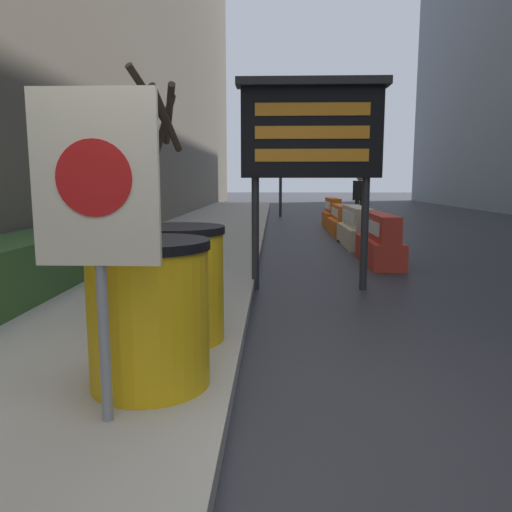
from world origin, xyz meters
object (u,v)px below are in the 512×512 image
Objects in this scene: jersey_barrier_red_striped at (379,242)px; jersey_barrier_orange_far at (333,214)px; warning_sign at (96,199)px; traffic_cone_far at (369,238)px; message_board at (311,133)px; barrel_drum_middle at (177,283)px; jersey_barrier_orange_near at (342,221)px; barrel_drum_foreground at (149,313)px; traffic_cone_mid at (346,229)px; pedestrian_worker at (360,195)px; jersey_barrier_cream at (357,229)px; traffic_cone_near at (351,226)px; traffic_light_near_curb at (281,144)px.

jersey_barrier_red_striped is 7.15m from jersey_barrier_orange_far.
traffic_cone_far is at bearing 69.46° from warning_sign.
message_board is 1.47× the size of jersey_barrier_red_striped.
barrel_drum_middle is at bearing -119.13° from jersey_barrier_red_striped.
jersey_barrier_orange_near is at bearing 91.46° from traffic_cone_far.
barrel_drum_foreground is 0.53× the size of jersey_barrier_orange_near.
traffic_cone_mid is 5.05m from pedestrian_worker.
jersey_barrier_cream is (1.38, 4.62, -1.68)m from message_board.
barrel_drum_middle is 0.51× the size of jersey_barrier_red_striped.
warning_sign is at bearing -105.70° from traffic_cone_mid.
traffic_cone_far is (2.74, 7.12, -0.32)m from barrel_drum_foreground.
traffic_cone_mid is at bearing 92.74° from jersey_barrier_red_striped.
barrel_drum_middle reaches higher than traffic_cone_near.
jersey_barrier_red_striped is 3.12m from traffic_cone_mid.
jersey_barrier_orange_near is 2.17m from jersey_barrier_orange_far.
traffic_light_near_curb is at bearing 99.46° from traffic_cone_far.
traffic_cone_far is (0.09, -5.73, -0.10)m from jersey_barrier_orange_far.
message_board reaches higher than jersey_barrier_cream.
traffic_light_near_curb is (-1.60, 4.45, 2.51)m from jersey_barrier_orange_far.
traffic_cone_near is 0.79m from traffic_cone_mid.
message_board is 4.25m from traffic_cone_far.
warning_sign is 8.22m from traffic_cone_far.
warning_sign is at bearing -103.09° from barrel_drum_foreground.
barrel_drum_middle is at bearing -113.92° from traffic_cone_far.
pedestrian_worker is (0.89, 4.12, 0.68)m from traffic_cone_near.
barrel_drum_middle is 1.48× the size of traffic_cone_mid.
message_board reaches higher than pedestrian_worker.
warning_sign reaches higher than traffic_cone_near.
jersey_barrier_cream is at bearing -90.00° from jersey_barrier_orange_far.
barrel_drum_foreground is 13.12m from jersey_barrier_orange_far.
jersey_barrier_cream is 1.30× the size of pedestrian_worker.
jersey_barrier_cream is 0.66m from traffic_cone_mid.
jersey_barrier_orange_near is 3.23m from pedestrian_worker.
message_board reaches higher than jersey_barrier_orange_far.
barrel_drum_foreground is 9.16m from traffic_cone_mid.
jersey_barrier_orange_far is at bearing 91.46° from traffic_cone_near.
jersey_barrier_red_striped is 11.98m from traffic_light_near_curb.
jersey_barrier_red_striped is at bearing -93.64° from traffic_cone_far.
jersey_barrier_red_striped reaches higher than jersey_barrier_cream.
warning_sign is 13.68m from jersey_barrier_orange_far.
traffic_cone_near is (1.46, 6.02, -1.75)m from message_board.
jersey_barrier_red_striped is at bearing -91.23° from traffic_cone_near.
pedestrian_worker is at bearing 72.05° from jersey_barrier_orange_near.
warning_sign reaches higher than pedestrian_worker.
traffic_cone_near is at bearing 90.17° from traffic_cone_far.
traffic_light_near_curb is (-1.60, 11.60, 2.52)m from jersey_barrier_red_striped.
barrel_drum_middle is 5.45m from jersey_barrier_red_striped.
barrel_drum_foreground is 17.47m from traffic_light_near_curb.
jersey_barrier_cream is 3.62× the size of traffic_cone_far.
traffic_light_near_curb reaches higher than jersey_barrier_red_striped.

